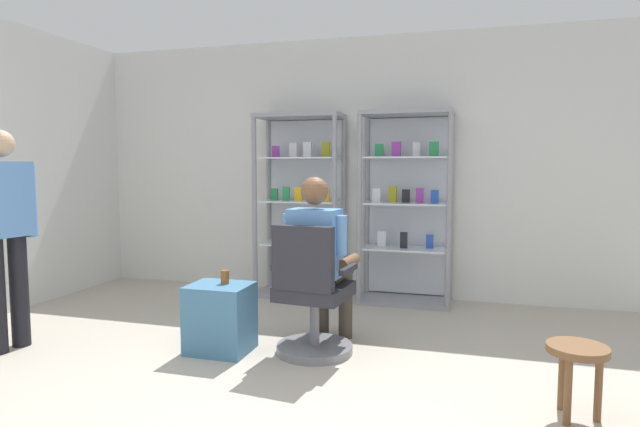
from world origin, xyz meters
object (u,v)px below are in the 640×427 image
storage_crate (220,318)px  wooden_stool (577,360)px  tea_glass (225,277)px  seated_shopkeeper (320,254)px  display_cabinet_left (302,204)px  standing_customer (4,225)px  display_cabinet_right (406,206)px  office_chair (312,302)px

storage_crate → wooden_stool: 2.36m
storage_crate → tea_glass: (0.03, 0.04, 0.30)m
seated_shopkeeper → storage_crate: (-0.69, -0.27, -0.46)m
display_cabinet_left → seated_shopkeeper: 1.71m
standing_customer → wooden_stool: (3.86, -0.01, -0.61)m
display_cabinet_right → wooden_stool: display_cabinet_right is taller
tea_glass → display_cabinet_left: bearing=89.6°
display_cabinet_left → seated_shopkeeper: display_cabinet_left is taller
office_chair → standing_customer: size_ratio=0.59×
office_chair → wooden_stool: bearing=-17.5°
wooden_stool → display_cabinet_right: bearing=118.0°
display_cabinet_right → standing_customer: size_ratio=1.17×
office_chair → storage_crate: size_ratio=1.91×
display_cabinet_left → seated_shopkeeper: size_ratio=1.47×
display_cabinet_left → tea_glass: display_cabinet_left is taller
tea_glass → office_chair: bearing=6.6°
display_cabinet_right → storage_crate: 2.27m
storage_crate → wooden_stool: storage_crate is taller
display_cabinet_left → storage_crate: size_ratio=3.79×
display_cabinet_left → storage_crate: (-0.04, -1.83, -0.71)m
wooden_stool → tea_glass: bearing=169.0°
display_cabinet_right → tea_glass: (-1.11, -1.79, -0.41)m
storage_crate → wooden_stool: (2.33, -0.41, 0.07)m
tea_glass → standing_customer: bearing=-164.5°
seated_shopkeeper → wooden_stool: 1.82m
display_cabinet_right → storage_crate: size_ratio=3.79×
storage_crate → tea_glass: bearing=56.1°
seated_shopkeeper → tea_glass: size_ratio=12.86×
display_cabinet_right → office_chair: display_cabinet_right is taller
seated_shopkeeper → standing_customer: bearing=-163.2°
display_cabinet_left → office_chair: (0.63, -1.72, -0.57)m
office_chair → wooden_stool: size_ratio=2.36×
office_chair → tea_glass: (-0.65, -0.07, 0.16)m
standing_customer → display_cabinet_right: bearing=39.8°
display_cabinet_right → office_chair: 1.87m
seated_shopkeeper → wooden_stool: bearing=-22.7°
display_cabinet_left → storage_crate: 1.97m
display_cabinet_left → tea_glass: (-0.01, -1.79, -0.41)m
wooden_stool → standing_customer: bearing=179.8°
office_chair → display_cabinet_left: bearing=110.3°
display_cabinet_left → office_chair: display_cabinet_left is taller
seated_shopkeeper → storage_crate: seated_shopkeeper is taller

